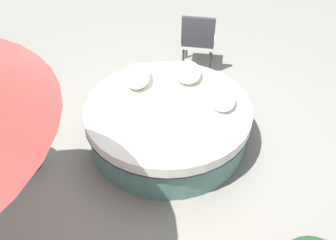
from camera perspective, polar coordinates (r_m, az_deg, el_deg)
name	(u,v)px	position (r m, az deg, el deg)	size (l,w,h in m)	color
ground_plane	(168,139)	(4.98, 0.00, -2.98)	(16.00, 16.00, 0.00)	gray
round_bed	(168,123)	(4.79, 0.00, -0.45)	(2.12, 2.12, 0.57)	#4C726B
throw_pillow_0	(222,98)	(4.66, 8.32, 3.42)	(0.52, 0.35, 0.16)	white
throw_pillow_1	(187,72)	(5.07, 3.04, 7.43)	(0.52, 0.38, 0.18)	beige
throw_pillow_2	(137,76)	(4.98, -4.77, 6.83)	(0.55, 0.35, 0.21)	beige
patio_chair	(198,39)	(6.11, 4.71, 12.44)	(0.58, 0.59, 0.98)	#333338
side_table	(21,152)	(4.85, -21.84, -4.67)	(0.42, 0.42, 0.44)	#333338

